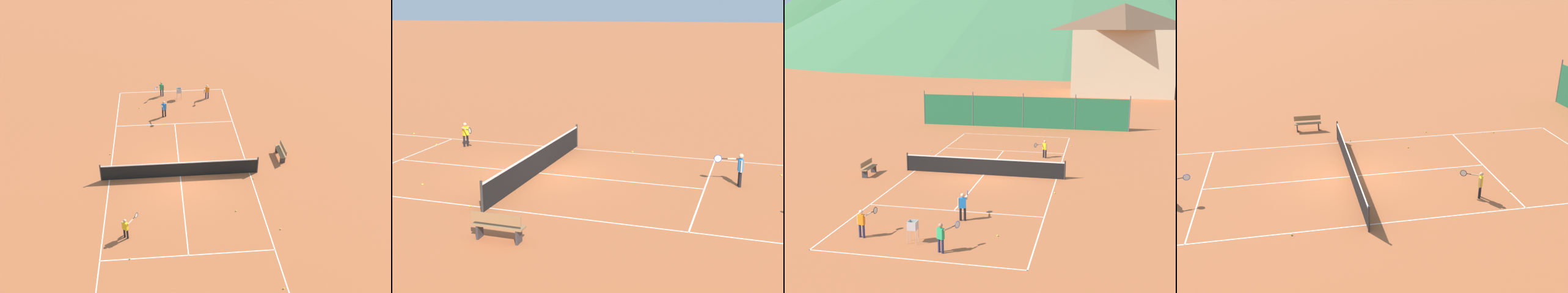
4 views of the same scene
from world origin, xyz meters
TOP-DOWN VIEW (x-y plane):
  - ground_plane at (0.00, 0.00)m, footprint 600.00×600.00m
  - court_line_markings at (0.00, 0.00)m, footprint 8.25×23.85m
  - tennis_net at (0.00, 0.00)m, footprint 9.18×0.08m
  - player_far_baseline at (0.81, -11.04)m, footprint 0.73×0.86m
  - player_near_service at (2.90, 4.90)m, footprint 0.79×0.81m
  - player_far_service at (-2.69, -10.26)m, footprint 0.53×0.94m
  - player_near_baseline at (0.71, -7.52)m, footprint 0.41×1.06m
  - tennis_ball_service_box at (4.24, -2.75)m, footprint 0.07×0.07m
  - tennis_ball_by_net_right at (-4.21, 0.64)m, footprint 0.07×0.07m
  - tennis_ball_alley_right at (-4.71, 5.04)m, footprint 0.07×0.07m
  - tennis_ball_by_net_left at (-3.91, 8.75)m, footprint 0.07×0.07m
  - tennis_ball_far_corner at (-2.73, 3.44)m, footprint 0.07×0.07m
  - tennis_ball_mid_court at (2.51, -9.05)m, footprint 0.07×0.07m
  - tennis_ball_alley_left at (2.72, 6.40)m, footprint 0.07×0.07m
  - ball_hopper at (-0.53, -10.40)m, footprint 0.36×0.36m
  - courtside_bench at (-6.34, -1.48)m, footprint 0.36×1.50m

SIDE VIEW (x-z plane):
  - ground_plane at x=0.00m, z-range 0.00..0.00m
  - court_line_markings at x=0.00m, z-range 0.00..0.01m
  - tennis_ball_service_box at x=4.24m, z-range 0.00..0.07m
  - tennis_ball_by_net_right at x=-4.21m, z-range 0.00..0.07m
  - tennis_ball_alley_right at x=-4.71m, z-range 0.00..0.07m
  - tennis_ball_by_net_left at x=-3.91m, z-range 0.00..0.07m
  - tennis_ball_far_corner at x=-2.73m, z-range 0.00..0.07m
  - tennis_ball_mid_court at x=2.51m, z-range 0.00..0.07m
  - tennis_ball_alley_left at x=2.72m, z-range 0.00..0.07m
  - courtside_bench at x=-6.34m, z-range 0.03..0.87m
  - tennis_net at x=0.00m, z-range -0.03..1.03m
  - ball_hopper at x=-0.53m, z-range 0.21..1.10m
  - player_far_service at x=-2.69m, z-range 0.10..1.24m
  - player_near_service at x=2.90m, z-range 0.10..1.24m
  - player_far_baseline at x=0.81m, z-range 0.10..1.25m
  - player_near_baseline at x=0.71m, z-range 0.10..1.33m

